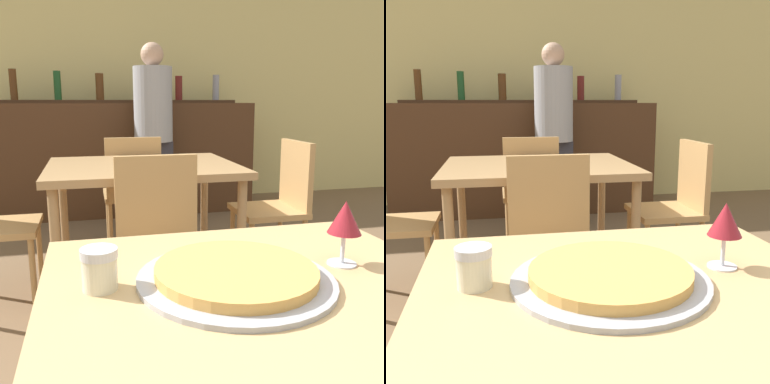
% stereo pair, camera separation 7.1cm
% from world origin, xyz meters
% --- Properties ---
extents(wall_back, '(8.00, 0.05, 2.80)m').
position_xyz_m(wall_back, '(0.00, 4.10, 1.40)').
color(wall_back, '#EAD684').
rests_on(wall_back, ground_plane).
extents(dining_table_near, '(0.93, 0.87, 0.73)m').
position_xyz_m(dining_table_near, '(0.00, 0.00, 0.65)').
color(dining_table_near, tan).
rests_on(dining_table_near, ground_plane).
extents(dining_table_far, '(1.06, 0.86, 0.77)m').
position_xyz_m(dining_table_far, '(-0.05, 1.63, 0.69)').
color(dining_table_far, '#A87F51').
rests_on(dining_table_far, ground_plane).
extents(bar_counter, '(2.60, 0.56, 1.11)m').
position_xyz_m(bar_counter, '(0.00, 3.60, 0.55)').
color(bar_counter, '#4C2D19').
rests_on(bar_counter, ground_plane).
extents(bar_back_shelf, '(2.39, 0.24, 0.32)m').
position_xyz_m(bar_back_shelf, '(-0.00, 3.74, 1.17)').
color(bar_back_shelf, '#4C2D19').
rests_on(bar_back_shelf, bar_counter).
extents(chair_far_side_front, '(0.40, 0.40, 0.88)m').
position_xyz_m(chair_far_side_front, '(-0.05, 1.02, 0.52)').
color(chair_far_side_front, tan).
rests_on(chair_far_side_front, ground_plane).
extents(chair_far_side_back, '(0.40, 0.40, 0.88)m').
position_xyz_m(chair_far_side_back, '(-0.05, 2.23, 0.52)').
color(chair_far_side_back, tan).
rests_on(chair_far_side_back, ground_plane).
extents(chair_far_side_right, '(0.40, 0.40, 0.88)m').
position_xyz_m(chair_far_side_right, '(0.81, 1.63, 0.52)').
color(chair_far_side_right, tan).
rests_on(chair_far_side_right, ground_plane).
extents(pizza_tray, '(0.44, 0.44, 0.04)m').
position_xyz_m(pizza_tray, '(-0.04, 0.06, 0.75)').
color(pizza_tray, '#A3A3A8').
rests_on(pizza_tray, dining_table_near).
extents(cheese_shaker, '(0.08, 0.08, 0.09)m').
position_xyz_m(cheese_shaker, '(-0.33, 0.09, 0.78)').
color(cheese_shaker, beige).
rests_on(cheese_shaker, dining_table_near).
extents(person_standing, '(0.34, 0.34, 1.62)m').
position_xyz_m(person_standing, '(0.23, 3.02, 0.87)').
color(person_standing, '#2D2D38').
rests_on(person_standing, ground_plane).
extents(wine_glass, '(0.08, 0.08, 0.16)m').
position_xyz_m(wine_glass, '(0.25, 0.09, 0.85)').
color(wine_glass, silver).
rests_on(wine_glass, dining_table_near).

